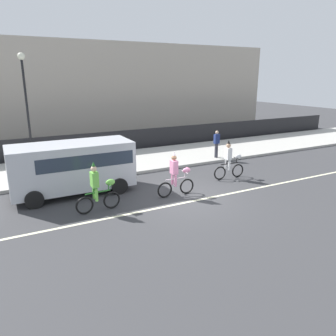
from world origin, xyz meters
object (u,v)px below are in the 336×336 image
object	(u,v)px
street_lamp_post	(25,94)
pedestrian_onlooker	(217,143)
parked_van_silver	(74,164)
parade_cyclist_lime	(98,190)
parade_cyclist_zebra	(230,162)
parade_cyclist_pink	(176,177)

from	to	relation	value
street_lamp_post	pedestrian_onlooker	world-z (taller)	street_lamp_post
parked_van_silver	parade_cyclist_lime	bearing A→B (deg)	-82.52
parade_cyclist_lime	parked_van_silver	bearing A→B (deg)	97.48
parade_cyclist_zebra	pedestrian_onlooker	distance (m)	3.71
parade_cyclist_pink	parade_cyclist_zebra	distance (m)	3.60
parade_cyclist_zebra	street_lamp_post	xyz separation A→B (m)	(-8.30, 6.55, 3.15)
parked_van_silver	pedestrian_onlooker	xyz separation A→B (m)	(8.78, 1.91, -0.27)
parade_cyclist_pink	parked_van_silver	distance (m)	4.36
parade_cyclist_zebra	street_lamp_post	size ratio (longest dim) A/B	0.33
parade_cyclist_lime	street_lamp_post	world-z (taller)	street_lamp_post
parade_cyclist_lime	pedestrian_onlooker	xyz separation A→B (m)	(8.46, 4.33, 0.17)
parade_cyclist_pink	pedestrian_onlooker	xyz separation A→B (m)	(5.11, 4.23, 0.17)
street_lamp_post	parade_cyclist_lime	bearing A→B (deg)	-79.04
parked_van_silver	street_lamp_post	bearing A→B (deg)	102.57
parade_cyclist_pink	street_lamp_post	distance (m)	9.41
parade_cyclist_zebra	parked_van_silver	xyz separation A→B (m)	(-7.15, 1.42, 0.44)
parade_cyclist_pink	parade_cyclist_zebra	world-z (taller)	same
street_lamp_post	pedestrian_onlooker	size ratio (longest dim) A/B	3.62
parade_cyclist_lime	pedestrian_onlooker	size ratio (longest dim) A/B	1.19
parade_cyclist_pink	pedestrian_onlooker	size ratio (longest dim) A/B	1.19
parade_cyclist_zebra	pedestrian_onlooker	bearing A→B (deg)	64.01
parade_cyclist_lime	parade_cyclist_zebra	world-z (taller)	same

